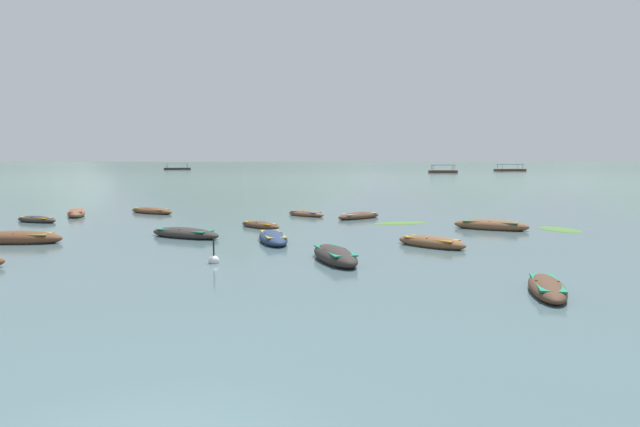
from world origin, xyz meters
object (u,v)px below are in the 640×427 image
(rowboat_2, at_px, (306,214))
(rowboat_12, at_px, (185,234))
(rowboat_3, at_px, (359,216))
(ferry_1, at_px, (177,168))
(rowboat_5, at_px, (273,238))
(rowboat_8, at_px, (37,220))
(rowboat_0, at_px, (18,238))
(rowboat_7, at_px, (335,256))
(rowboat_4, at_px, (260,225))
(ferry_0, at_px, (443,171))
(rowboat_13, at_px, (152,211))
(rowboat_1, at_px, (491,225))
(rowboat_11, at_px, (547,288))
(rowboat_6, at_px, (76,213))
(rowboat_10, at_px, (431,242))
(mooring_buoy, at_px, (214,260))
(ferry_2, at_px, (510,170))

(rowboat_2, bearing_deg, rowboat_12, -114.82)
(rowboat_3, xyz_separation_m, ferry_1, (-70.25, 173.80, 0.28))
(rowboat_5, height_order, rowboat_8, rowboat_5)
(rowboat_0, xyz_separation_m, rowboat_7, (14.76, -3.56, -0.01))
(rowboat_4, distance_m, ferry_0, 137.27)
(rowboat_12, distance_m, rowboat_13, 13.39)
(rowboat_8, distance_m, rowboat_12, 12.65)
(rowboat_1, bearing_deg, rowboat_12, -164.86)
(rowboat_2, bearing_deg, rowboat_11, -67.08)
(rowboat_6, xyz_separation_m, rowboat_10, (22.42, -11.72, -0.01))
(rowboat_0, height_order, mooring_buoy, mooring_buoy)
(rowboat_7, distance_m, mooring_buoy, 4.52)
(rowboat_7, bearing_deg, rowboat_3, 86.57)
(rowboat_11, xyz_separation_m, rowboat_12, (-13.96, 10.48, 0.03))
(rowboat_0, height_order, rowboat_7, rowboat_0)
(ferry_2, bearing_deg, rowboat_1, -105.38)
(rowboat_6, relative_size, ferry_0, 0.46)
(rowboat_12, bearing_deg, rowboat_6, 137.92)
(rowboat_12, height_order, ferry_0, ferry_0)
(rowboat_0, bearing_deg, rowboat_13, 86.57)
(rowboat_10, relative_size, ferry_2, 0.30)
(rowboat_3, height_order, rowboat_12, rowboat_12)
(rowboat_12, relative_size, ferry_0, 0.51)
(rowboat_3, height_order, rowboat_4, rowboat_3)
(rowboat_3, height_order, ferry_1, ferry_1)
(rowboat_8, height_order, rowboat_10, rowboat_10)
(rowboat_10, xyz_separation_m, ferry_1, (-73.44, 185.23, 0.26))
(rowboat_3, xyz_separation_m, rowboat_6, (-19.23, 0.29, 0.03))
(rowboat_10, bearing_deg, rowboat_4, 144.85)
(rowboat_13, bearing_deg, rowboat_4, -40.07)
(ferry_2, bearing_deg, rowboat_0, -111.91)
(rowboat_2, relative_size, mooring_buoy, 2.77)
(rowboat_8, bearing_deg, rowboat_11, -33.03)
(rowboat_11, relative_size, ferry_1, 0.33)
(rowboat_6, xyz_separation_m, rowboat_11, (24.61, -20.10, -0.03))
(rowboat_10, bearing_deg, rowboat_2, 117.84)
(rowboat_6, distance_m, rowboat_7, 24.03)
(rowboat_0, relative_size, ferry_0, 0.50)
(rowboat_1, height_order, rowboat_4, rowboat_1)
(rowboat_0, bearing_deg, rowboat_11, -21.08)
(ferry_0, bearing_deg, rowboat_4, -102.78)
(rowboat_0, distance_m, rowboat_12, 7.48)
(rowboat_1, distance_m, mooring_buoy, 16.68)
(rowboat_2, relative_size, ferry_1, 0.29)
(rowboat_10, distance_m, ferry_2, 172.56)
(rowboat_2, height_order, mooring_buoy, mooring_buoy)
(rowboat_13, bearing_deg, ferry_0, 72.55)
(rowboat_0, bearing_deg, ferry_1, 106.40)
(rowboat_0, xyz_separation_m, rowboat_11, (21.05, -8.12, -0.06))
(rowboat_1, relative_size, rowboat_6, 1.12)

